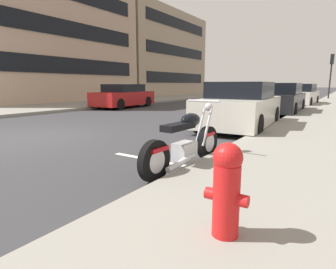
# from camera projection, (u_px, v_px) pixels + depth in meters

# --- Properties ---
(ground_plane) EXTENTS (260.00, 260.00, 0.00)m
(ground_plane) POSITION_uv_depth(u_px,v_px,m) (28.00, 137.00, 7.24)
(ground_plane) COLOR #333335
(sidewalk_far_curb) EXTENTS (120.00, 5.00, 0.14)m
(sidewalk_far_curb) POSITION_uv_depth(u_px,v_px,m) (125.00, 101.00, 21.07)
(sidewalk_far_curb) COLOR gray
(sidewalk_far_curb) RESTS_ON ground
(parking_stall_stripe) EXTENTS (0.12, 2.20, 0.01)m
(parking_stall_stripe) POSITION_uv_depth(u_px,v_px,m) (162.00, 162.00, 4.95)
(parking_stall_stripe) COLOR silver
(parking_stall_stripe) RESTS_ON ground
(parked_motorcycle) EXTENTS (2.18, 0.62, 1.10)m
(parked_motorcycle) POSITION_uv_depth(u_px,v_px,m) (186.00, 143.00, 4.51)
(parked_motorcycle) COLOR black
(parked_motorcycle) RESTS_ON ground
(parked_car_second_in_row) EXTENTS (4.13, 2.05, 1.44)m
(parked_car_second_in_row) POSITION_uv_depth(u_px,v_px,m) (240.00, 107.00, 8.60)
(parked_car_second_in_row) COLOR beige
(parked_car_second_in_row) RESTS_ON ground
(parked_car_mid_block) EXTENTS (4.54, 2.03, 1.43)m
(parked_car_mid_block) POSITION_uv_depth(u_px,v_px,m) (279.00, 99.00, 13.09)
(parked_car_mid_block) COLOR black
(parked_car_mid_block) RESTS_ON ground
(parked_car_far_down_curb) EXTENTS (4.39, 2.02, 1.40)m
(parked_car_far_down_curb) POSITION_uv_depth(u_px,v_px,m) (299.00, 95.00, 18.05)
(parked_car_far_down_curb) COLOR beige
(parked_car_far_down_curb) RESTS_ON ground
(car_opposite_curb) EXTENTS (4.25, 2.05, 1.37)m
(car_opposite_curb) POSITION_uv_depth(u_px,v_px,m) (124.00, 96.00, 16.33)
(car_opposite_curb) COLOR #AD1919
(car_opposite_curb) RESTS_ON ground
(fire_hydrant) EXTENTS (0.24, 0.36, 0.78)m
(fire_hydrant) POSITION_uv_depth(u_px,v_px,m) (227.00, 187.00, 2.22)
(fire_hydrant) COLOR red
(fire_hydrant) RESTS_ON sidewalk_near_curb
(traffic_signal_near_corner) EXTENTS (0.36, 0.28, 3.79)m
(traffic_signal_near_corner) POSITION_uv_depth(u_px,v_px,m) (331.00, 66.00, 23.86)
(traffic_signal_near_corner) COLOR black
(traffic_signal_near_corner) RESTS_ON sidewalk_near_curb
(townhouse_far_uphill) EXTENTS (13.71, 9.39, 12.01)m
(townhouse_far_uphill) POSITION_uv_depth(u_px,v_px,m) (34.00, 24.00, 21.63)
(townhouse_far_uphill) COLOR tan
(townhouse_far_uphill) RESTS_ON ground
(townhouse_near_left) EXTENTS (14.00, 8.93, 9.48)m
(townhouse_near_left) POSITION_uv_depth(u_px,v_px,m) (147.00, 56.00, 33.43)
(townhouse_near_left) COLOR tan
(townhouse_near_left) RESTS_ON ground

